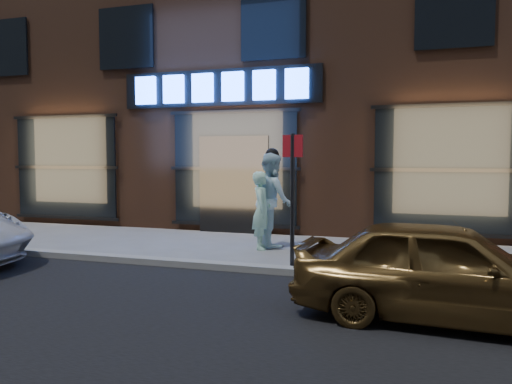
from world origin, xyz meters
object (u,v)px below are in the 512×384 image
(man_bowtie, at_px, (262,210))
(man_cap, at_px, (272,200))
(sign_post, at_px, (292,189))
(gold_sedan, at_px, (446,271))

(man_bowtie, bearing_deg, man_cap, -27.61)
(man_cap, relative_size, sign_post, 0.87)
(sign_post, bearing_deg, man_cap, 127.90)
(sign_post, bearing_deg, gold_sedan, -26.66)
(man_cap, xyz_separation_m, sign_post, (0.97, -2.15, 0.38))
(man_cap, relative_size, gold_sedan, 0.57)
(man_cap, height_order, sign_post, sign_post)
(man_cap, height_order, gold_sedan, man_cap)
(man_bowtie, relative_size, man_cap, 0.81)
(gold_sedan, bearing_deg, sign_post, 53.38)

